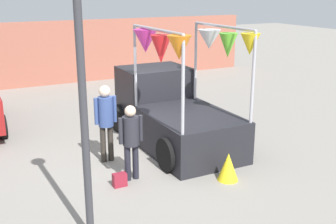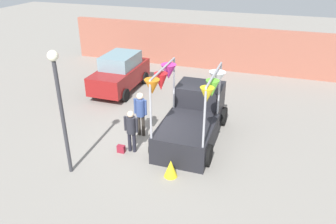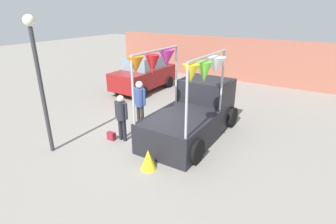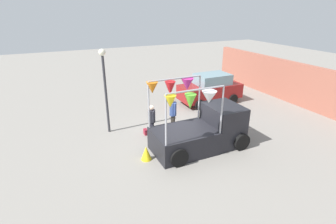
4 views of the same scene
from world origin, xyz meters
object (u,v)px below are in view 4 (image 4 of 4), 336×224
vendor_truck (204,128)px  person_customer (152,118)px  folded_kite_bundle_sunflower (146,153)px  parked_car (210,88)px  street_lamp (105,80)px  person_vendor (173,111)px  handbag (146,132)px

vendor_truck → person_customer: 2.52m
person_customer → folded_kite_bundle_sunflower: 2.13m
parked_car → street_lamp: street_lamp is taller
street_lamp → folded_kite_bundle_sunflower: size_ratio=6.83×
person_customer → street_lamp: 2.82m
street_lamp → person_customer: bearing=50.6°
person_customer → folded_kite_bundle_sunflower: (1.78, -0.96, -0.67)m
person_vendor → folded_kite_bundle_sunflower: size_ratio=3.01×
person_customer → handbag: size_ratio=5.78×
person_vendor → handbag: person_vendor is taller
handbag → street_lamp: 3.15m
parked_car → street_lamp: (1.52, -6.95, 1.72)m
vendor_truck → parked_car: 5.90m
street_lamp → folded_kite_bundle_sunflower: bearing=13.8°
vendor_truck → street_lamp: street_lamp is taller
parked_car → person_customer: size_ratio=2.47×
parked_car → person_customer: parked_car is taller
vendor_truck → person_vendor: vendor_truck is taller
person_customer → street_lamp: size_ratio=0.39×
person_vendor → street_lamp: 3.56m
street_lamp → parked_car: bearing=102.4°
parked_car → handbag: size_ratio=14.29×
street_lamp → handbag: bearing=55.0°
vendor_truck → street_lamp: (-3.25, -3.50, 1.77)m
person_customer → person_vendor: bearing=96.5°
vendor_truck → person_vendor: (-1.95, -0.57, 0.21)m
person_vendor → folded_kite_bundle_sunflower: (1.92, -2.13, -0.80)m
folded_kite_bundle_sunflower → vendor_truck: bearing=89.3°
vendor_truck → person_customer: size_ratio=2.55×
vendor_truck → folded_kite_bundle_sunflower: size_ratio=6.88×
vendor_truck → parked_car: size_ratio=1.03×
handbag → person_customer: bearing=29.7°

